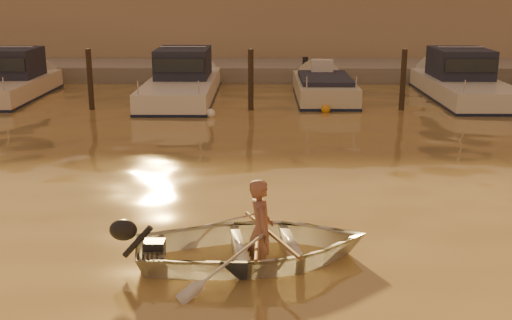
{
  "coord_description": "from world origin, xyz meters",
  "views": [
    {
      "loc": [
        0.15,
        -7.2,
        4.02
      ],
      "look_at": [
        0.05,
        4.72,
        0.75
      ],
      "focal_mm": 45.0,
      "sensor_mm": 36.0,
      "label": 1
    }
  ],
  "objects_px": {
    "dinghy": "(254,245)",
    "person": "(261,230)",
    "moored_boat_2": "(182,81)",
    "moored_boat_1": "(10,81)",
    "waterfront_building": "(259,17)",
    "moored_boat_3": "(324,92)",
    "moored_boat_4": "(464,82)"
  },
  "relations": [
    {
      "from": "person",
      "to": "moored_boat_3",
      "type": "height_order",
      "value": "person"
    },
    {
      "from": "dinghy",
      "to": "person",
      "type": "height_order",
      "value": "person"
    },
    {
      "from": "person",
      "to": "moored_boat_4",
      "type": "bearing_deg",
      "value": -36.46
    },
    {
      "from": "moored_boat_1",
      "to": "dinghy",
      "type": "bearing_deg",
      "value": -57.52
    },
    {
      "from": "moored_boat_1",
      "to": "moored_boat_3",
      "type": "xyz_separation_m",
      "value": [
        11.47,
        0.0,
        -0.4
      ]
    },
    {
      "from": "person",
      "to": "moored_boat_1",
      "type": "xyz_separation_m",
      "value": [
        -9.19,
        14.26,
        0.14
      ]
    },
    {
      "from": "moored_boat_1",
      "to": "moored_boat_3",
      "type": "height_order",
      "value": "moored_boat_1"
    },
    {
      "from": "moored_boat_4",
      "to": "moored_boat_1",
      "type": "bearing_deg",
      "value": 180.0
    },
    {
      "from": "person",
      "to": "moored_boat_2",
      "type": "distance_m",
      "value": 14.55
    },
    {
      "from": "person",
      "to": "moored_boat_2",
      "type": "relative_size",
      "value": 0.2
    },
    {
      "from": "waterfront_building",
      "to": "person",
      "type": "bearing_deg",
      "value": -89.66
    },
    {
      "from": "dinghy",
      "to": "moored_boat_4",
      "type": "height_order",
      "value": "moored_boat_4"
    },
    {
      "from": "person",
      "to": "moored_boat_4",
      "type": "distance_m",
      "value": 16.05
    },
    {
      "from": "dinghy",
      "to": "waterfront_building",
      "type": "bearing_deg",
      "value": -9.07
    },
    {
      "from": "moored_boat_1",
      "to": "waterfront_building",
      "type": "height_order",
      "value": "waterfront_building"
    },
    {
      "from": "person",
      "to": "moored_boat_3",
      "type": "distance_m",
      "value": 14.45
    },
    {
      "from": "dinghy",
      "to": "waterfront_building",
      "type": "distance_m",
      "value": 25.37
    },
    {
      "from": "moored_boat_4",
      "to": "dinghy",
      "type": "bearing_deg",
      "value": -117.56
    },
    {
      "from": "moored_boat_1",
      "to": "moored_boat_4",
      "type": "relative_size",
      "value": 0.87
    },
    {
      "from": "moored_boat_1",
      "to": "moored_boat_3",
      "type": "bearing_deg",
      "value": 0.0
    },
    {
      "from": "moored_boat_2",
      "to": "moored_boat_1",
      "type": "bearing_deg",
      "value": 180.0
    },
    {
      "from": "moored_boat_2",
      "to": "waterfront_building",
      "type": "height_order",
      "value": "waterfront_building"
    },
    {
      "from": "dinghy",
      "to": "moored_boat_3",
      "type": "bearing_deg",
      "value": -18.66
    },
    {
      "from": "person",
      "to": "dinghy",
      "type": "bearing_deg",
      "value": 90.0
    },
    {
      "from": "dinghy",
      "to": "person",
      "type": "xyz_separation_m",
      "value": [
        0.1,
        0.02,
        0.24
      ]
    },
    {
      "from": "moored_boat_2",
      "to": "waterfront_building",
      "type": "distance_m",
      "value": 11.48
    },
    {
      "from": "moored_boat_3",
      "to": "moored_boat_1",
      "type": "bearing_deg",
      "value": 180.0
    },
    {
      "from": "moored_boat_1",
      "to": "moored_boat_4",
      "type": "bearing_deg",
      "value": 0.0
    },
    {
      "from": "dinghy",
      "to": "moored_boat_4",
      "type": "relative_size",
      "value": 0.47
    },
    {
      "from": "dinghy",
      "to": "person",
      "type": "bearing_deg",
      "value": -90.0
    },
    {
      "from": "person",
      "to": "moored_boat_2",
      "type": "height_order",
      "value": "moored_boat_2"
    },
    {
      "from": "person",
      "to": "moored_boat_3",
      "type": "bearing_deg",
      "value": -18.28
    }
  ]
}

